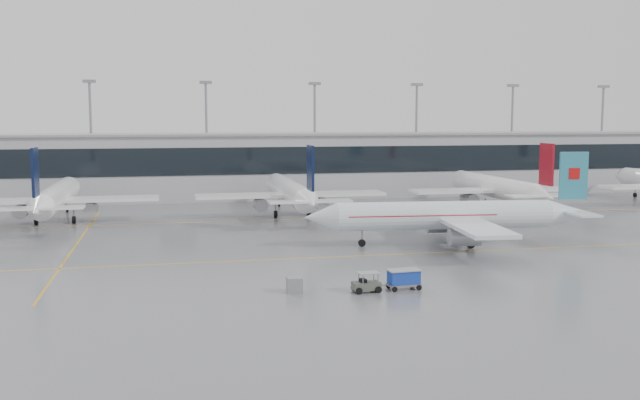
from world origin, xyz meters
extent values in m
plane|color=slate|center=(0.00, 0.00, 0.00)|extent=(320.00, 320.00, 0.00)
cube|color=gold|center=(0.00, 0.00, 0.01)|extent=(120.00, 0.25, 0.01)
cube|color=gold|center=(0.00, 30.00, 0.01)|extent=(120.00, 0.25, 0.01)
cube|color=gold|center=(-30.00, 15.00, 0.01)|extent=(0.25, 60.00, 0.01)
cube|color=#A4A4A8|center=(0.00, 62.00, 6.00)|extent=(180.00, 15.00, 12.00)
cube|color=black|center=(0.00, 54.45, 7.50)|extent=(180.00, 0.20, 5.00)
cube|color=gray|center=(0.00, 62.00, 12.20)|extent=(182.00, 16.00, 0.40)
cylinder|color=gray|center=(-33.00, 68.00, 11.00)|extent=(0.50, 0.50, 22.00)
cube|color=gray|center=(-33.00, 68.00, 22.30)|extent=(2.40, 1.00, 0.60)
cylinder|color=gray|center=(-11.00, 68.00, 11.00)|extent=(0.50, 0.50, 22.00)
cube|color=gray|center=(-11.00, 68.00, 22.30)|extent=(2.40, 1.00, 0.60)
cylinder|color=gray|center=(11.00, 68.00, 11.00)|extent=(0.50, 0.50, 22.00)
cube|color=gray|center=(11.00, 68.00, 22.30)|extent=(2.40, 1.00, 0.60)
cylinder|color=gray|center=(33.00, 68.00, 11.00)|extent=(0.50, 0.50, 22.00)
cube|color=gray|center=(33.00, 68.00, 22.30)|extent=(2.40, 1.00, 0.60)
cylinder|color=gray|center=(55.00, 68.00, 11.00)|extent=(0.50, 0.50, 22.00)
cube|color=gray|center=(55.00, 68.00, 22.30)|extent=(2.40, 1.00, 0.60)
cylinder|color=gray|center=(77.00, 68.00, 11.00)|extent=(0.50, 0.50, 22.00)
cube|color=gray|center=(77.00, 68.00, 22.30)|extent=(2.40, 1.00, 0.60)
cylinder|color=white|center=(13.82, 4.60, 3.64)|extent=(26.43, 5.87, 3.44)
cone|color=white|center=(-1.22, 6.01, 3.64)|extent=(4.30, 3.80, 3.44)
cone|color=white|center=(29.66, 3.12, 3.64)|extent=(5.90, 3.95, 3.44)
cube|color=white|center=(15.31, 4.46, 3.24)|extent=(7.62, 28.75, 0.45)
cube|color=white|center=(29.86, 3.10, 3.94)|extent=(3.81, 11.14, 0.25)
cube|color=teal|center=(30.06, 3.09, 8.30)|extent=(3.62, 0.68, 5.87)
cylinder|color=#9898A1|center=(14.37, -0.27, 1.74)|extent=(3.78, 2.43, 2.10)
cylinder|color=#9898A1|center=(15.26, 9.29, 1.74)|extent=(3.78, 2.43, 2.10)
cylinder|color=gray|center=(3.75, 5.55, 1.19)|extent=(0.20, 0.20, 1.47)
cylinder|color=black|center=(3.75, 5.55, 0.45)|extent=(0.92, 0.38, 0.90)
cylinder|color=gray|center=(16.07, 1.78, 1.29)|extent=(0.24, 0.24, 1.47)
cylinder|color=black|center=(16.07, 1.78, 0.55)|extent=(1.14, 0.55, 1.10)
cylinder|color=gray|center=(16.55, 6.96, 1.29)|extent=(0.24, 0.24, 1.47)
cylinder|color=black|center=(16.55, 6.96, 0.55)|extent=(1.14, 0.55, 1.10)
cube|color=#B70F0F|center=(30.06, 3.09, 8.56)|extent=(1.44, 0.58, 1.40)
cube|color=#B70F0F|center=(10.83, 4.88, 3.84)|extent=(18.25, 5.14, 0.12)
cylinder|color=white|center=(-35.00, 35.00, 3.80)|extent=(3.59, 27.36, 3.59)
cone|color=white|center=(-35.00, 50.68, 3.80)|extent=(3.59, 4.00, 3.59)
cone|color=white|center=(-35.00, 18.52, 3.80)|extent=(3.59, 5.60, 3.59)
cube|color=white|center=(-35.00, 33.50, 3.40)|extent=(29.64, 5.00, 0.45)
cube|color=white|center=(-35.00, 18.32, 4.10)|extent=(11.40, 2.80, 0.25)
cube|color=black|center=(-35.00, 18.12, 8.66)|extent=(0.35, 3.60, 6.12)
cylinder|color=#9898A1|center=(-39.80, 34.00, 1.90)|extent=(2.10, 3.60, 2.10)
cylinder|color=#9898A1|center=(-30.20, 34.00, 1.90)|extent=(2.10, 3.60, 2.10)
cylinder|color=gray|center=(-35.00, 45.68, 1.23)|extent=(0.20, 0.20, 1.56)
cylinder|color=black|center=(-35.00, 45.68, 0.45)|extent=(0.30, 0.90, 0.90)
cylinder|color=gray|center=(-37.60, 32.50, 1.33)|extent=(0.24, 0.24, 1.56)
cylinder|color=black|center=(-37.60, 32.50, 0.55)|extent=(0.45, 1.10, 1.10)
cylinder|color=gray|center=(-32.40, 32.50, 1.33)|extent=(0.24, 0.24, 1.56)
cylinder|color=black|center=(-32.40, 32.50, 0.55)|extent=(0.45, 1.10, 1.10)
cylinder|color=white|center=(0.00, 35.00, 3.80)|extent=(3.59, 27.36, 3.59)
cone|color=white|center=(0.00, 50.68, 3.80)|extent=(3.59, 4.00, 3.59)
cone|color=white|center=(0.00, 18.52, 3.80)|extent=(3.59, 5.60, 3.59)
cube|color=white|center=(0.00, 33.50, 3.40)|extent=(29.64, 5.00, 0.45)
cube|color=white|center=(0.00, 18.32, 4.10)|extent=(11.40, 2.80, 0.25)
cube|color=black|center=(0.00, 18.12, 8.66)|extent=(0.35, 3.60, 6.12)
cylinder|color=#9898A1|center=(-4.80, 34.00, 1.90)|extent=(2.10, 3.60, 2.10)
cylinder|color=#9898A1|center=(4.80, 34.00, 1.90)|extent=(2.10, 3.60, 2.10)
cylinder|color=gray|center=(0.00, 45.68, 1.23)|extent=(0.20, 0.20, 1.56)
cylinder|color=black|center=(0.00, 45.68, 0.45)|extent=(0.30, 0.90, 0.90)
cylinder|color=gray|center=(-2.60, 32.50, 1.33)|extent=(0.24, 0.24, 1.56)
cylinder|color=black|center=(-2.60, 32.50, 0.55)|extent=(0.45, 1.10, 1.10)
cylinder|color=gray|center=(2.60, 32.50, 1.33)|extent=(0.24, 0.24, 1.56)
cylinder|color=black|center=(2.60, 32.50, 0.55)|extent=(0.45, 1.10, 1.10)
cylinder|color=white|center=(35.00, 35.00, 3.80)|extent=(3.59, 27.36, 3.59)
cone|color=white|center=(35.00, 50.68, 3.80)|extent=(3.59, 4.00, 3.59)
cone|color=white|center=(35.00, 18.52, 3.80)|extent=(3.59, 5.60, 3.59)
cube|color=white|center=(35.00, 33.50, 3.40)|extent=(29.64, 5.00, 0.45)
cube|color=white|center=(35.00, 18.32, 4.10)|extent=(11.40, 2.80, 0.25)
cube|color=maroon|center=(35.00, 18.12, 8.66)|extent=(0.35, 3.60, 6.12)
cylinder|color=#9898A1|center=(30.20, 34.00, 1.90)|extent=(2.10, 3.60, 2.10)
cylinder|color=#9898A1|center=(39.80, 34.00, 1.90)|extent=(2.10, 3.60, 2.10)
cylinder|color=gray|center=(35.00, 45.68, 1.23)|extent=(0.20, 0.20, 1.56)
cylinder|color=black|center=(35.00, 45.68, 0.45)|extent=(0.30, 0.90, 0.90)
cylinder|color=gray|center=(32.40, 32.50, 1.33)|extent=(0.24, 0.24, 1.56)
cylinder|color=black|center=(32.40, 32.50, 0.55)|extent=(0.45, 1.10, 1.10)
cylinder|color=gray|center=(37.60, 32.50, 1.33)|extent=(0.24, 0.24, 1.56)
cylinder|color=black|center=(37.60, 32.50, 0.55)|extent=(0.45, 1.10, 1.10)
cone|color=white|center=(70.00, 50.68, 3.80)|extent=(3.59, 4.00, 3.59)
cylinder|color=gray|center=(70.00, 45.68, 1.23)|extent=(0.20, 0.20, 1.56)
cylinder|color=black|center=(70.00, 45.68, 0.45)|extent=(0.30, 0.90, 0.90)
cube|color=#474C43|center=(-1.89, -16.14, 0.56)|extent=(2.52, 1.49, 0.71)
cube|color=gray|center=(-1.68, -16.12, 1.74)|extent=(2.01, 1.45, 0.06)
cube|color=black|center=(-2.19, -16.16, 1.01)|extent=(0.56, 0.84, 0.40)
cylinder|color=gray|center=(-0.07, -16.00, 0.51)|extent=(1.22, 0.17, 0.08)
cylinder|color=gray|center=(-2.35, -16.73, 1.27)|extent=(0.08, 0.08, 0.91)
cylinder|color=gray|center=(-2.43, -15.62, 1.27)|extent=(0.08, 0.08, 0.91)
cylinder|color=gray|center=(-0.94, -16.62, 1.27)|extent=(0.08, 0.08, 0.91)
cylinder|color=gray|center=(-1.02, -15.51, 1.27)|extent=(0.08, 0.08, 0.91)
cylinder|color=black|center=(-2.75, -16.86, 0.30)|extent=(0.62, 0.25, 0.61)
cylinder|color=black|center=(-2.84, -15.55, 0.30)|extent=(0.62, 0.25, 0.61)
cylinder|color=black|center=(-0.93, -16.73, 0.30)|extent=(0.62, 0.25, 0.61)
cylinder|color=black|center=(-1.02, -15.41, 0.30)|extent=(0.62, 0.25, 0.61)
cube|color=gray|center=(1.70, -15.87, 0.44)|extent=(3.05, 1.68, 0.18)
cube|color=#1637A7|center=(1.70, -15.87, 1.13)|extent=(2.84, 1.57, 1.18)
cube|color=gray|center=(1.70, -15.87, 1.77)|extent=(3.05, 1.78, 0.10)
cylinder|color=black|center=(0.58, -16.69, 0.25)|extent=(0.50, 0.21, 0.49)
cylinder|color=black|center=(0.48, -15.22, 0.25)|extent=(0.50, 0.21, 0.49)
cylinder|color=black|center=(2.93, -16.52, 0.25)|extent=(0.50, 0.21, 0.49)
cylinder|color=black|center=(2.83, -15.05, 0.25)|extent=(0.50, 0.21, 0.49)
cube|color=gray|center=(-8.13, -14.87, 0.67)|extent=(1.37, 1.28, 1.35)
camera|label=1|loc=(-19.00, -75.80, 15.44)|focal=40.00mm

